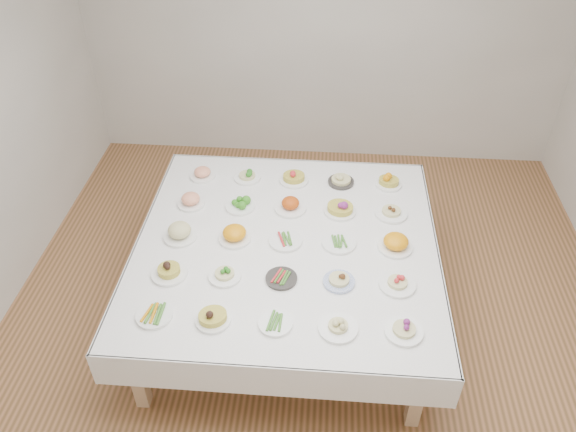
# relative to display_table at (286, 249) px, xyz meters

# --- Properties ---
(room_envelope) EXTENTS (5.02, 5.02, 2.81)m
(room_envelope) POSITION_rel_display_table_xyz_m (0.20, -0.06, 1.15)
(room_envelope) COLOR #A66D45
(room_envelope) RESTS_ON ground
(display_table) EXTENTS (2.24, 2.24, 0.75)m
(display_table) POSITION_rel_display_table_xyz_m (0.00, 0.00, 0.00)
(display_table) COLOR white
(display_table) RESTS_ON ground
(dish_0) EXTENTS (0.23, 0.23, 0.06)m
(dish_0) POSITION_rel_display_table_xyz_m (-0.79, -0.78, 0.09)
(dish_0) COLOR white
(dish_0) RESTS_ON display_table
(dish_1) EXTENTS (0.25, 0.24, 0.15)m
(dish_1) POSITION_rel_display_table_xyz_m (-0.40, -0.79, 0.14)
(dish_1) COLOR white
(dish_1) RESTS_ON display_table
(dish_2) EXTENTS (0.22, 0.22, 0.05)m
(dish_2) POSITION_rel_display_table_xyz_m (-0.01, -0.79, 0.09)
(dish_2) COLOR white
(dish_2) RESTS_ON display_table
(dish_3) EXTENTS (0.25, 0.25, 0.12)m
(dish_3) POSITION_rel_display_table_xyz_m (0.39, -0.79, 0.12)
(dish_3) COLOR white
(dish_3) RESTS_ON display_table
(dish_4) EXTENTS (0.24, 0.24, 0.13)m
(dish_4) POSITION_rel_display_table_xyz_m (0.80, -0.79, 0.13)
(dish_4) COLOR white
(dish_4) RESTS_ON display_table
(dish_5) EXTENTS (0.25, 0.25, 0.13)m
(dish_5) POSITION_rel_display_table_xyz_m (-0.78, -0.40, 0.13)
(dish_5) COLOR white
(dish_5) RESTS_ON display_table
(dish_6) EXTENTS (0.22, 0.22, 0.11)m
(dish_6) POSITION_rel_display_table_xyz_m (-0.39, -0.39, 0.11)
(dish_6) COLOR white
(dish_6) RESTS_ON display_table
(dish_7) EXTENTS (0.22, 0.22, 0.05)m
(dish_7) POSITION_rel_display_table_xyz_m (-0.00, -0.39, 0.08)
(dish_7) COLOR #2E2B29
(dish_7) RESTS_ON display_table
(dish_8) EXTENTS (0.22, 0.22, 0.10)m
(dish_8) POSITION_rel_display_table_xyz_m (0.39, -0.39, 0.11)
(dish_8) COLOR #4C66B2
(dish_8) RESTS_ON display_table
(dish_9) EXTENTS (0.25, 0.25, 0.12)m
(dish_9) POSITION_rel_display_table_xyz_m (0.79, -0.39, 0.12)
(dish_9) COLOR white
(dish_9) RESTS_ON display_table
(dish_10) EXTENTS (0.25, 0.25, 0.14)m
(dish_10) POSITION_rel_display_table_xyz_m (-0.80, -0.01, 0.13)
(dish_10) COLOR white
(dish_10) RESTS_ON display_table
(dish_11) EXTENTS (0.25, 0.25, 0.15)m
(dish_11) POSITION_rel_display_table_xyz_m (-0.39, 0.00, 0.14)
(dish_11) COLOR white
(dish_11) RESTS_ON display_table
(dish_12) EXTENTS (0.24, 0.24, 0.05)m
(dish_12) POSITION_rel_display_table_xyz_m (-0.01, 0.00, 0.09)
(dish_12) COLOR white
(dish_12) RESTS_ON display_table
(dish_13) EXTENTS (0.25, 0.25, 0.05)m
(dish_13) POSITION_rel_display_table_xyz_m (0.39, 0.01, 0.08)
(dish_13) COLOR white
(dish_13) RESTS_ON display_table
(dish_14) EXTENTS (0.25, 0.25, 0.15)m
(dish_14) POSITION_rel_display_table_xyz_m (0.80, -0.00, 0.14)
(dish_14) COLOR white
(dish_14) RESTS_ON display_table
(dish_15) EXTENTS (0.22, 0.22, 0.12)m
(dish_15) POSITION_rel_display_table_xyz_m (-0.80, 0.39, 0.12)
(dish_15) COLOR white
(dish_15) RESTS_ON display_table
(dish_16) EXTENTS (0.23, 0.23, 0.10)m
(dish_16) POSITION_rel_display_table_xyz_m (-0.40, 0.39, 0.11)
(dish_16) COLOR white
(dish_16) RESTS_ON display_table
(dish_17) EXTENTS (0.25, 0.25, 0.13)m
(dish_17) POSITION_rel_display_table_xyz_m (-0.00, 0.40, 0.13)
(dish_17) COLOR white
(dish_17) RESTS_ON display_table
(dish_18) EXTENTS (0.27, 0.26, 0.16)m
(dish_18) POSITION_rel_display_table_xyz_m (0.39, 0.39, 0.14)
(dish_18) COLOR white
(dish_18) RESTS_ON display_table
(dish_19) EXTENTS (0.25, 0.25, 0.13)m
(dish_19) POSITION_rel_display_table_xyz_m (0.79, 0.39, 0.12)
(dish_19) COLOR white
(dish_19) RESTS_ON display_table
(dish_20) EXTENTS (0.21, 0.21, 0.11)m
(dish_20) POSITION_rel_display_table_xyz_m (-0.78, 0.78, 0.11)
(dish_20) COLOR white
(dish_20) RESTS_ON display_table
(dish_21) EXTENTS (0.22, 0.22, 0.12)m
(dish_21) POSITION_rel_display_table_xyz_m (-0.40, 0.79, 0.12)
(dish_21) COLOR white
(dish_21) RESTS_ON display_table
(dish_22) EXTENTS (0.24, 0.24, 0.15)m
(dish_22) POSITION_rel_display_table_xyz_m (0.00, 0.78, 0.14)
(dish_22) COLOR white
(dish_22) RESTS_ON display_table
(dish_23) EXTENTS (0.22, 0.22, 0.12)m
(dish_23) POSITION_rel_display_table_xyz_m (0.40, 0.79, 0.12)
(dish_23) COLOR #2E2B29
(dish_23) RESTS_ON display_table
(dish_24) EXTENTS (0.22, 0.22, 0.13)m
(dish_24) POSITION_rel_display_table_xyz_m (0.80, 0.78, 0.13)
(dish_24) COLOR white
(dish_24) RESTS_ON display_table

